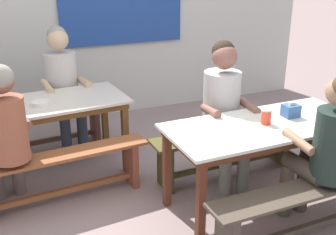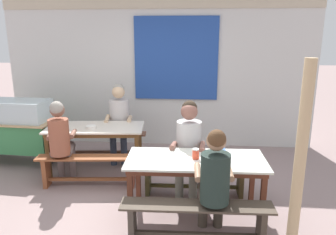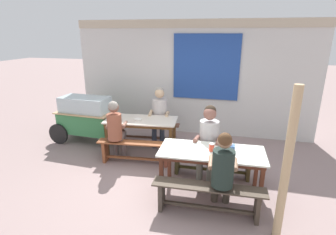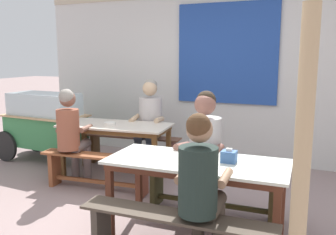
{
  "view_description": "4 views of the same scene",
  "coord_description": "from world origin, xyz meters",
  "px_view_note": "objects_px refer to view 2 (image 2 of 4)",
  "views": [
    {
      "loc": [
        -1.18,
        -2.83,
        2.05
      ],
      "look_at": [
        0.1,
        0.31,
        0.72
      ],
      "focal_mm": 44.98,
      "sensor_mm": 36.0,
      "label": 1
    },
    {
      "loc": [
        0.75,
        -3.84,
        2.21
      ],
      "look_at": [
        0.34,
        0.73,
        1.01
      ],
      "focal_mm": 34.83,
      "sensor_mm": 36.0,
      "label": 2
    },
    {
      "loc": [
        0.99,
        -4.05,
        2.54
      ],
      "look_at": [
        -0.21,
        0.84,
        0.91
      ],
      "focal_mm": 28.19,
      "sensor_mm": 36.0,
      "label": 3
    },
    {
      "loc": [
        1.78,
        -3.26,
        1.71
      ],
      "look_at": [
        0.12,
        0.63,
        0.98
      ],
      "focal_mm": 38.94,
      "sensor_mm": 36.0,
      "label": 4
    }
  ],
  "objects_px": {
    "person_left_back_turned": "(61,138)",
    "person_near_front": "(214,179)",
    "tissue_box": "(220,153)",
    "person_center_facing": "(119,117)",
    "bench_near_front": "(196,218)",
    "person_right_near_table": "(188,143)",
    "condiment_jar": "(196,154)",
    "soup_bowl": "(91,127)",
    "bench_far_front": "(89,167)",
    "wooden_support_post": "(299,169)",
    "dining_table_near": "(196,165)",
    "bench_far_back": "(103,142)",
    "dining_table_far": "(95,131)",
    "food_cart": "(16,127)",
    "bench_near_back": "(194,173)"
  },
  "relations": [
    {
      "from": "soup_bowl",
      "to": "bench_far_front",
      "type": "bearing_deg",
      "value": -79.13
    },
    {
      "from": "dining_table_near",
      "to": "person_center_facing",
      "type": "distance_m",
      "value": 2.23
    },
    {
      "from": "bench_far_front",
      "to": "person_left_back_turned",
      "type": "relative_size",
      "value": 1.18
    },
    {
      "from": "bench_far_front",
      "to": "condiment_jar",
      "type": "xyz_separation_m",
      "value": [
        1.56,
        -0.67,
        0.51
      ]
    },
    {
      "from": "person_left_back_turned",
      "to": "soup_bowl",
      "type": "bearing_deg",
      "value": 54.19
    },
    {
      "from": "dining_table_far",
      "to": "person_near_front",
      "type": "bearing_deg",
      "value": -43.49
    },
    {
      "from": "person_near_front",
      "to": "person_center_facing",
      "type": "xyz_separation_m",
      "value": [
        -1.55,
        2.26,
        0.05
      ]
    },
    {
      "from": "person_center_facing",
      "to": "condiment_jar",
      "type": "height_order",
      "value": "person_center_facing"
    },
    {
      "from": "person_left_back_turned",
      "to": "person_right_near_table",
      "type": "xyz_separation_m",
      "value": [
        1.86,
        -0.19,
        0.04
      ]
    },
    {
      "from": "bench_far_back",
      "to": "person_near_front",
      "type": "relative_size",
      "value": 1.21
    },
    {
      "from": "food_cart",
      "to": "person_center_facing",
      "type": "height_order",
      "value": "person_center_facing"
    },
    {
      "from": "food_cart",
      "to": "person_near_front",
      "type": "distance_m",
      "value": 3.83
    },
    {
      "from": "dining_table_near",
      "to": "bench_far_back",
      "type": "xyz_separation_m",
      "value": [
        -1.67,
        1.79,
        -0.38
      ]
    },
    {
      "from": "bench_near_front",
      "to": "person_right_near_table",
      "type": "xyz_separation_m",
      "value": [
        -0.12,
        1.07,
        0.47
      ]
    },
    {
      "from": "bench_far_front",
      "to": "person_center_facing",
      "type": "bearing_deg",
      "value": 79.39
    },
    {
      "from": "bench_near_back",
      "to": "tissue_box",
      "type": "distance_m",
      "value": 0.78
    },
    {
      "from": "tissue_box",
      "to": "wooden_support_post",
      "type": "relative_size",
      "value": 0.07
    },
    {
      "from": "dining_table_far",
      "to": "bench_near_front",
      "type": "bearing_deg",
      "value": -47.75
    },
    {
      "from": "person_near_front",
      "to": "condiment_jar",
      "type": "xyz_separation_m",
      "value": [
        -0.2,
        0.48,
        0.08
      ]
    },
    {
      "from": "condiment_jar",
      "to": "soup_bowl",
      "type": "xyz_separation_m",
      "value": [
        -1.65,
        1.14,
        -0.04
      ]
    },
    {
      "from": "dining_table_far",
      "to": "person_right_near_table",
      "type": "distance_m",
      "value": 1.68
    },
    {
      "from": "wooden_support_post",
      "to": "person_right_near_table",
      "type": "bearing_deg",
      "value": 128.36
    },
    {
      "from": "dining_table_near",
      "to": "bench_far_back",
      "type": "bearing_deg",
      "value": 132.91
    },
    {
      "from": "dining_table_far",
      "to": "bench_near_back",
      "type": "bearing_deg",
      "value": -22.56
    },
    {
      "from": "bench_near_back",
      "to": "person_center_facing",
      "type": "bearing_deg",
      "value": 137.9
    },
    {
      "from": "person_right_near_table",
      "to": "wooden_support_post",
      "type": "distance_m",
      "value": 1.69
    },
    {
      "from": "person_center_facing",
      "to": "bench_far_back",
      "type": "bearing_deg",
      "value": 175.79
    },
    {
      "from": "person_left_back_turned",
      "to": "bench_near_front",
      "type": "bearing_deg",
      "value": -32.58
    },
    {
      "from": "dining_table_far",
      "to": "bench_near_back",
      "type": "relative_size",
      "value": 1.03
    },
    {
      "from": "bench_far_back",
      "to": "bench_near_front",
      "type": "bearing_deg",
      "value": -54.46
    },
    {
      "from": "person_near_front",
      "to": "soup_bowl",
      "type": "bearing_deg",
      "value": 138.59
    },
    {
      "from": "bench_near_front",
      "to": "person_right_near_table",
      "type": "distance_m",
      "value": 1.18
    },
    {
      "from": "person_left_back_turned",
      "to": "person_near_front",
      "type": "xyz_separation_m",
      "value": [
        2.16,
        -1.19,
        -0.0
      ]
    },
    {
      "from": "person_center_facing",
      "to": "person_near_front",
      "type": "bearing_deg",
      "value": -55.57
    },
    {
      "from": "bench_far_front",
      "to": "condiment_jar",
      "type": "height_order",
      "value": "condiment_jar"
    },
    {
      "from": "person_left_back_turned",
      "to": "person_center_facing",
      "type": "bearing_deg",
      "value": 60.08
    },
    {
      "from": "person_near_front",
      "to": "soup_bowl",
      "type": "relative_size",
      "value": 8.17
    },
    {
      "from": "bench_far_back",
      "to": "condiment_jar",
      "type": "bearing_deg",
      "value": -47.17
    },
    {
      "from": "person_near_front",
      "to": "bench_near_back",
      "type": "bearing_deg",
      "value": 101.53
    },
    {
      "from": "bench_far_back",
      "to": "person_near_front",
      "type": "distance_m",
      "value": 2.98
    },
    {
      "from": "dining_table_near",
      "to": "bench_far_front",
      "type": "distance_m",
      "value": 1.73
    },
    {
      "from": "bench_near_back",
      "to": "dining_table_far",
      "type": "bearing_deg",
      "value": 157.44
    },
    {
      "from": "wooden_support_post",
      "to": "bench_far_front",
      "type": "bearing_deg",
      "value": 149.48
    },
    {
      "from": "bench_near_front",
      "to": "person_left_back_turned",
      "type": "bearing_deg",
      "value": 147.42
    },
    {
      "from": "dining_table_far",
      "to": "person_near_front",
      "type": "xyz_separation_m",
      "value": [
        1.81,
        -1.72,
        0.06
      ]
    },
    {
      "from": "person_left_back_turned",
      "to": "condiment_jar",
      "type": "bearing_deg",
      "value": -19.73
    },
    {
      "from": "person_left_back_turned",
      "to": "tissue_box",
      "type": "height_order",
      "value": "person_left_back_turned"
    },
    {
      "from": "dining_table_far",
      "to": "food_cart",
      "type": "distance_m",
      "value": 1.5
    },
    {
      "from": "soup_bowl",
      "to": "person_center_facing",
      "type": "bearing_deg",
      "value": 64.64
    },
    {
      "from": "bench_far_back",
      "to": "person_right_near_table",
      "type": "bearing_deg",
      "value": -39.41
    }
  ]
}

